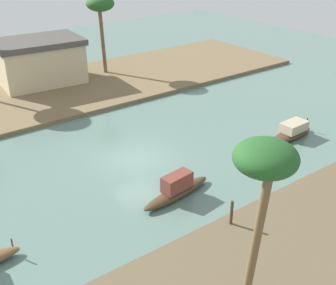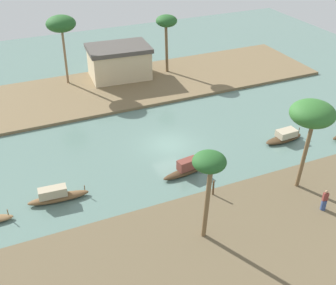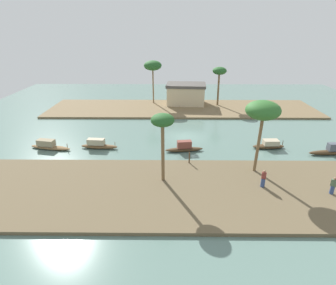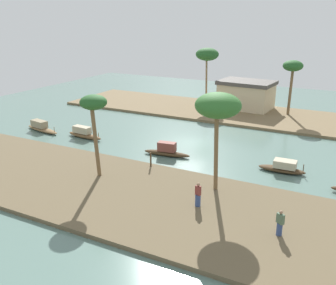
{
  "view_description": "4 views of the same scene",
  "coord_description": "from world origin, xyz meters",
  "views": [
    {
      "loc": [
        -11.93,
        -19.35,
        12.52
      ],
      "look_at": [
        1.53,
        -1.2,
        1.14
      ],
      "focal_mm": 46.51,
      "sensor_mm": 36.0,
      "label": 1
    },
    {
      "loc": [
        -13.34,
        -29.93,
        20.2
      ],
      "look_at": [
        -0.64,
        -1.24,
        1.08
      ],
      "focal_mm": 46.2,
      "sensor_mm": 36.0,
      "label": 2
    },
    {
      "loc": [
        -2.06,
        -34.14,
        13.51
      ],
      "look_at": [
        -2.35,
        -4.04,
        0.87
      ],
      "focal_mm": 29.54,
      "sensor_mm": 36.0,
      "label": 3
    },
    {
      "loc": [
        15.05,
        -33.96,
        12.38
      ],
      "look_at": [
        -1.48,
        -2.41,
        0.48
      ],
      "focal_mm": 41.13,
      "sensor_mm": 36.0,
      "label": 4
    }
  ],
  "objects": [
    {
      "name": "riverbank_right",
      "position": [
        0.0,
        13.25,
        0.15
      ],
      "size": [
        46.4,
        11.35,
        0.3
      ],
      "primitive_type": "cube",
      "color": "brown",
      "rests_on": "ground"
    },
    {
      "name": "sampan_with_red_awning",
      "position": [
        -0.45,
        -4.61,
        0.47
      ],
      "size": [
        4.5,
        1.42,
        1.3
      ],
      "rotation": [
        0.0,
        0.0,
        0.13
      ],
      "color": "#47331E",
      "rests_on": "river_water"
    },
    {
      "name": "palm_tree_right_short",
      "position": [
        6.52,
        15.38,
        6.15
      ],
      "size": [
        2.46,
        2.46,
        6.76
      ],
      "color": "brown",
      "rests_on": "riverbank_right"
    },
    {
      "name": "riverside_building",
      "position": [
        0.74,
        15.92,
        2.19
      ],
      "size": [
        7.38,
        5.39,
        3.72
      ],
      "rotation": [
        0.0,
        0.0,
        -0.08
      ],
      "color": "beige",
      "rests_on": "riverbank_right"
    },
    {
      "name": "mooring_post",
      "position": [
        -0.08,
        -8.17,
        0.92
      ],
      "size": [
        0.14,
        0.14,
        1.23
      ],
      "primitive_type": "cylinder",
      "color": "#4C3823",
      "rests_on": "riverbank_left"
    },
    {
      "name": "river_water",
      "position": [
        0.0,
        0.0,
        0.0
      ],
      "size": [
        72.9,
        72.9,
        0.0
      ],
      "primitive_type": "plane",
      "color": "slate",
      "rests_on": "ground"
    },
    {
      "name": "palm_tree_left_near",
      "position": [
        -2.73,
        -11.89,
        5.91
      ],
      "size": [
        2.03,
        2.03,
        6.49
      ],
      "color": "brown",
      "rests_on": "riverbank_left"
    },
    {
      "name": "sampan_midstream",
      "position": [
        9.83,
        -3.58,
        0.42
      ],
      "size": [
        3.85,
        1.28,
        1.05
      ],
      "rotation": [
        0.0,
        0.0,
        0.04
      ],
      "color": "#47331E",
      "rests_on": "river_water"
    }
  ]
}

